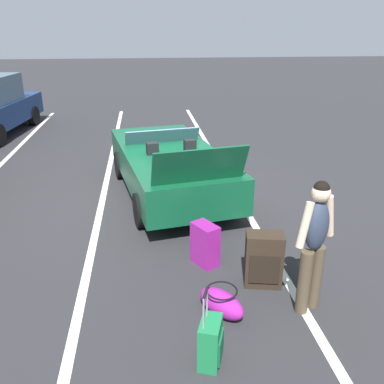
% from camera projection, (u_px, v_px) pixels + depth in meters
% --- Properties ---
extents(ground_plane, '(80.00, 80.00, 0.00)m').
position_uv_depth(ground_plane, '(170.00, 194.00, 8.30)').
color(ground_plane, '#28282B').
extents(lot_line_near, '(18.00, 0.12, 0.01)m').
position_uv_depth(lot_line_near, '(234.00, 191.00, 8.45)').
color(lot_line_near, silver).
rests_on(lot_line_near, ground_plane).
extents(lot_line_mid, '(18.00, 0.12, 0.01)m').
position_uv_depth(lot_line_mid, '(103.00, 197.00, 8.15)').
color(lot_line_mid, silver).
rests_on(lot_line_mid, ground_plane).
extents(convertible_car, '(4.39, 2.47, 1.52)m').
position_uv_depth(convertible_car, '(167.00, 163.00, 8.25)').
color(convertible_car, '#0F4C2D').
rests_on(convertible_car, ground_plane).
extents(suitcase_large_black, '(0.38, 0.53, 0.74)m').
position_uv_depth(suitcase_large_black, '(264.00, 260.00, 5.25)').
color(suitcase_large_black, '#2D2319').
rests_on(suitcase_large_black, ground_plane).
extents(suitcase_medium_bright, '(0.47, 0.41, 0.62)m').
position_uv_depth(suitcase_medium_bright, '(205.00, 244.00, 5.74)').
color(suitcase_medium_bright, '#991E8C').
rests_on(suitcase_medium_bright, ground_plane).
extents(suitcase_small_carryon, '(0.39, 0.31, 0.85)m').
position_uv_depth(suitcase_small_carryon, '(211.00, 342.00, 4.03)').
color(suitcase_small_carryon, '#19723F').
rests_on(suitcase_small_carryon, ground_plane).
extents(duffel_bag, '(0.69, 0.63, 0.34)m').
position_uv_depth(duffel_bag, '(221.00, 303.00, 4.76)').
color(duffel_bag, '#991E8C').
rests_on(duffel_bag, ground_plane).
extents(traveler_person, '(0.36, 0.58, 1.65)m').
position_uv_depth(traveler_person, '(315.00, 241.00, 4.57)').
color(traveler_person, '#4C3F2D').
rests_on(traveler_person, ground_plane).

